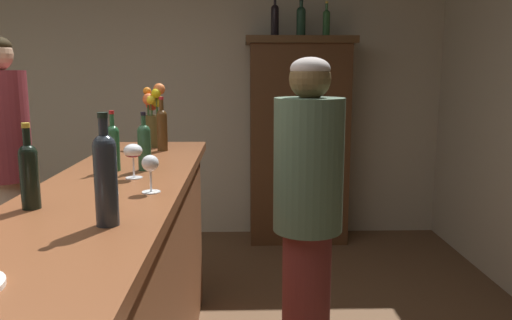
# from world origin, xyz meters

# --- Properties ---
(wall_back) EXTENTS (5.59, 0.12, 2.65)m
(wall_back) POSITION_xyz_m (0.00, 2.93, 1.33)
(wall_back) COLOR #B5AC96
(wall_back) RESTS_ON ground
(bar_counter) EXTENTS (0.59, 2.68, 1.06)m
(bar_counter) POSITION_xyz_m (0.36, 0.16, 0.54)
(bar_counter) COLOR brown
(bar_counter) RESTS_ON ground
(display_cabinet) EXTENTS (0.94, 0.41, 1.82)m
(display_cabinet) POSITION_xyz_m (1.40, 2.64, 0.94)
(display_cabinet) COLOR #482B18
(display_cabinet) RESTS_ON ground
(wine_bottle_merlot) EXTENTS (0.06, 0.06, 0.28)m
(wine_bottle_merlot) POSITION_xyz_m (0.30, 0.51, 1.18)
(wine_bottle_merlot) COLOR #21502D
(wine_bottle_merlot) RESTS_ON bar_counter
(wine_bottle_chardonnay) EXTENTS (0.07, 0.07, 0.34)m
(wine_bottle_chardonnay) POSITION_xyz_m (0.49, -0.34, 1.22)
(wine_bottle_chardonnay) COLOR #262C34
(wine_bottle_chardonnay) RESTS_ON bar_counter
(wine_bottle_riesling) EXTENTS (0.06, 0.06, 0.27)m
(wine_bottle_riesling) POSITION_xyz_m (0.44, 0.53, 1.18)
(wine_bottle_riesling) COLOR #264B2F
(wine_bottle_riesling) RESTS_ON bar_counter
(wine_bottle_syrah) EXTENTS (0.06, 0.06, 0.31)m
(wine_bottle_syrah) POSITION_xyz_m (0.43, 1.12, 1.20)
(wine_bottle_syrah) COLOR #492E14
(wine_bottle_syrah) RESTS_ON bar_counter
(wine_bottle_rose) EXTENTS (0.06, 0.06, 0.29)m
(wine_bottle_rose) POSITION_xyz_m (0.19, -0.14, 1.19)
(wine_bottle_rose) COLOR black
(wine_bottle_rose) RESTS_ON bar_counter
(wine_glass_front) EXTENTS (0.07, 0.07, 0.14)m
(wine_glass_front) POSITION_xyz_m (0.55, 0.08, 1.17)
(wine_glass_front) COLOR white
(wine_glass_front) RESTS_ON bar_counter
(wine_glass_mid) EXTENTS (0.08, 0.08, 0.15)m
(wine_glass_mid) POSITION_xyz_m (0.43, 0.34, 1.17)
(wine_glass_mid) COLOR white
(wine_glass_mid) RESTS_ON bar_counter
(flower_arrangement) EXTENTS (0.14, 0.16, 0.39)m
(flower_arrangement) POSITION_xyz_m (0.36, 1.30, 1.23)
(flower_arrangement) COLOR #463C1B
(flower_arrangement) RESTS_ON bar_counter
(display_bottle_left) EXTENTS (0.07, 0.07, 0.34)m
(display_bottle_left) POSITION_xyz_m (1.18, 2.64, 1.96)
(display_bottle_left) COLOR black
(display_bottle_left) RESTS_ON display_cabinet
(display_bottle_midleft) EXTENTS (0.08, 0.08, 0.31)m
(display_bottle_midleft) POSITION_xyz_m (1.40, 2.64, 1.96)
(display_bottle_midleft) COLOR #193625
(display_bottle_midleft) RESTS_ON display_cabinet
(display_bottle_center) EXTENTS (0.06, 0.06, 0.29)m
(display_bottle_center) POSITION_xyz_m (1.62, 2.64, 1.94)
(display_bottle_center) COLOR #275229
(display_bottle_center) RESTS_ON display_cabinet
(patron_near_entrance) EXTENTS (0.33, 0.33, 1.72)m
(patron_near_entrance) POSITION_xyz_m (-0.53, 1.20, 0.96)
(patron_near_entrance) COLOR tan
(patron_near_entrance) RESTS_ON ground
(bartender) EXTENTS (0.31, 0.31, 1.58)m
(bartender) POSITION_xyz_m (1.18, 0.37, 0.87)
(bartender) COLOR maroon
(bartender) RESTS_ON ground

